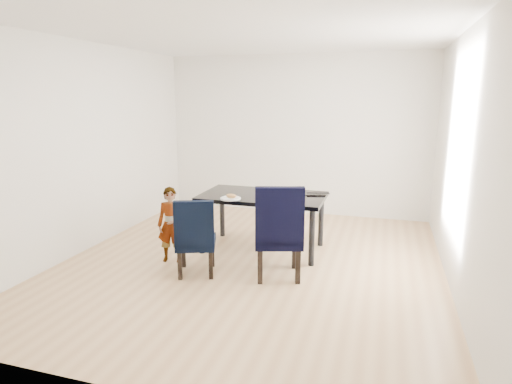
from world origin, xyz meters
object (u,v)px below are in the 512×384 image
(plate, at_px, (230,198))
(laptop, at_px, (318,193))
(chair_right, at_px, (278,230))
(dining_table, at_px, (263,222))
(chair_left, at_px, (196,236))
(child, at_px, (171,225))

(plate, height_order, laptop, laptop)
(chair_right, height_order, laptop, chair_right)
(dining_table, relative_size, chair_left, 1.77)
(chair_right, xyz_separation_m, laptop, (0.27, 1.03, 0.22))
(chair_left, height_order, child, child)
(plate, bearing_deg, laptop, 31.04)
(chair_right, bearing_deg, chair_left, 175.20)
(child, distance_m, plate, 0.80)
(dining_table, distance_m, chair_right, 0.90)
(dining_table, relative_size, child, 1.72)
(laptop, bearing_deg, dining_table, 5.41)
(child, xyz_separation_m, plate, (0.64, 0.37, 0.29))
(dining_table, xyz_separation_m, laptop, (0.68, 0.25, 0.39))
(plate, bearing_deg, chair_left, -106.98)
(dining_table, distance_m, child, 1.20)
(chair_left, relative_size, chair_right, 0.84)
(chair_right, height_order, plate, chair_right)
(child, bearing_deg, chair_right, -17.76)
(dining_table, height_order, chair_right, chair_right)
(dining_table, bearing_deg, child, -142.93)
(laptop, bearing_deg, plate, 16.19)
(child, bearing_deg, chair_left, -44.95)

